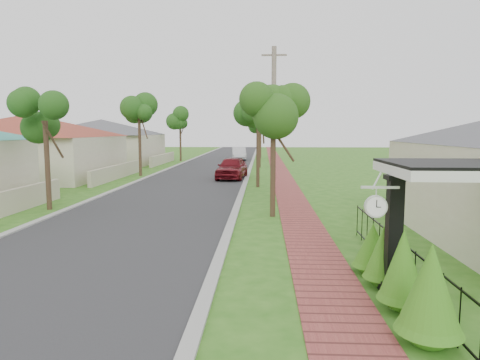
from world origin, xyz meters
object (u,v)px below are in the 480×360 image
(parked_car_white, at_px, (239,154))
(porch_post, at_px, (393,241))
(station_clock, at_px, (376,205))
(parked_car_red, at_px, (232,168))
(utility_pole, at_px, (274,124))
(near_tree, at_px, (273,119))

(parked_car_white, bearing_deg, porch_post, -87.37)
(porch_post, bearing_deg, parked_car_white, 97.69)
(station_clock, bearing_deg, porch_post, 38.96)
(parked_car_white, bearing_deg, parked_car_red, -93.31)
(parked_car_red, height_order, station_clock, station_clock)
(porch_post, relative_size, utility_pole, 0.34)
(parked_car_red, xyz_separation_m, parked_car_white, (-0.60, 19.76, -0.05))
(parked_car_white, height_order, station_clock, station_clock)
(porch_post, height_order, station_clock, porch_post)
(parked_car_red, bearing_deg, utility_pole, -68.52)
(parked_car_red, relative_size, near_tree, 0.94)
(porch_post, distance_m, parked_car_white, 41.49)
(parked_car_white, relative_size, near_tree, 0.91)
(parked_car_red, distance_m, station_clock, 22.23)
(near_tree, relative_size, station_clock, 6.48)
(parked_car_red, height_order, near_tree, near_tree)
(porch_post, relative_size, near_tree, 0.52)
(parked_car_white, distance_m, station_clock, 41.83)
(parked_car_white, distance_m, utility_pole, 29.61)
(near_tree, xyz_separation_m, station_clock, (1.86, -8.40, -1.92))
(station_clock, bearing_deg, near_tree, 102.46)
(near_tree, bearing_deg, porch_post, -73.62)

